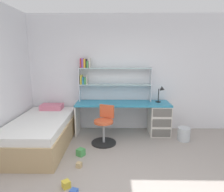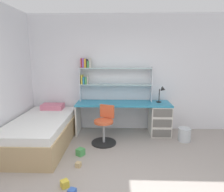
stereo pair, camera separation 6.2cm
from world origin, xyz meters
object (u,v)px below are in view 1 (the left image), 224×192
desk (148,116)px  desk_lamp (162,92)px  bookshelf_hutch (105,76)px  toy_block_natural_4 (79,165)px  bed_platform (42,132)px  swivel_chair (104,129)px  waste_bin (184,134)px  toy_block_yellow_0 (66,184)px  toy_block_green_2 (81,152)px

desk → desk_lamp: bearing=6.3°
desk → bookshelf_hutch: bookshelf_hutch is taller
desk_lamp → toy_block_natural_4: 2.46m
desk → bookshelf_hutch: 1.37m
bed_platform → toy_block_natural_4: size_ratio=24.12×
bookshelf_hutch → swivel_chair: (0.00, -0.74, -1.03)m
waste_bin → desk: bearing=151.1°
swivel_chair → bed_platform: size_ratio=0.40×
swivel_chair → toy_block_yellow_0: bearing=-107.3°
toy_block_yellow_0 → toy_block_green_2: 0.91m
toy_block_green_2 → desk: bearing=38.2°
desk → waste_bin: size_ratio=7.57×
toy_block_yellow_0 → waste_bin: bearing=36.6°
toy_block_green_2 → toy_block_yellow_0: bearing=-93.1°
swivel_chair → toy_block_yellow_0: swivel_chair is taller
swivel_chair → waste_bin: size_ratio=2.78×
toy_block_natural_4 → swivel_chair: bearing=68.9°
swivel_chair → bed_platform: 1.28m
toy_block_green_2 → toy_block_natural_4: toy_block_green_2 is taller
toy_block_green_2 → bed_platform: bearing=154.1°
bookshelf_hutch → waste_bin: 2.19m
desk_lamp → waste_bin: 1.05m
desk_lamp → bed_platform: desk_lamp is taller
bed_platform → waste_bin: size_ratio=7.01×
desk → toy_block_green_2: bearing=-141.8°
swivel_chair → waste_bin: swivel_chair is taller
waste_bin → toy_block_yellow_0: size_ratio=2.82×
swivel_chair → toy_block_yellow_0: size_ratio=7.84×
desk → desk_lamp: size_ratio=5.66×
bookshelf_hutch → toy_block_natural_4: bookshelf_hutch is taller
bed_platform → desk: bearing=16.8°
desk_lamp → waste_bin: (0.42, -0.44, -0.86)m
toy_block_natural_4 → waste_bin: bearing=27.8°
bed_platform → toy_block_yellow_0: size_ratio=19.80×
toy_block_yellow_0 → toy_block_green_2: size_ratio=0.79×
waste_bin → toy_block_yellow_0: 2.72m
desk_lamp → toy_block_yellow_0: bearing=-130.6°
swivel_chair → desk_lamp: bearing=24.2°
desk → bookshelf_hutch: size_ratio=1.27×
desk → toy_block_yellow_0: desk is taller
desk_lamp → bed_platform: size_ratio=0.19×
desk → desk_lamp: desk_lamp is taller
waste_bin → toy_block_yellow_0: (-2.18, -1.62, -0.09)m
desk_lamp → toy_block_green_2: (-1.71, -1.14, -0.94)m
bookshelf_hutch → waste_bin: bookshelf_hutch is taller
bed_platform → waste_bin: bearing=5.4°
swivel_chair → toy_block_natural_4: swivel_chair is taller
desk → toy_block_natural_4: desk is taller
bookshelf_hutch → toy_block_natural_4: bearing=-102.2°
bookshelf_hutch → waste_bin: (1.73, -0.59, -1.20)m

